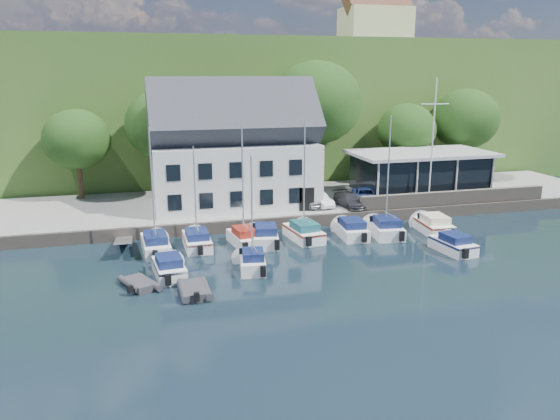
# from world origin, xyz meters

# --- Properties ---
(ground) EXTENTS (180.00, 180.00, 0.00)m
(ground) POSITION_xyz_m (0.00, 0.00, 0.00)
(ground) COLOR black
(ground) RESTS_ON ground
(quay) EXTENTS (60.00, 13.00, 1.00)m
(quay) POSITION_xyz_m (0.00, 17.50, 0.50)
(quay) COLOR gray
(quay) RESTS_ON ground
(quay_face) EXTENTS (60.00, 0.30, 1.00)m
(quay_face) POSITION_xyz_m (0.00, 11.00, 0.50)
(quay_face) COLOR #6B6155
(quay_face) RESTS_ON ground
(hillside) EXTENTS (160.00, 75.00, 16.00)m
(hillside) POSITION_xyz_m (0.00, 62.00, 8.00)
(hillside) COLOR #375A22
(hillside) RESTS_ON ground
(field_patch) EXTENTS (50.00, 30.00, 0.30)m
(field_patch) POSITION_xyz_m (8.00, 70.00, 16.15)
(field_patch) COLOR #4D5A2D
(field_patch) RESTS_ON hillside
(farmhouse) EXTENTS (10.40, 7.00, 8.20)m
(farmhouse) POSITION_xyz_m (22.00, 52.00, 20.10)
(farmhouse) COLOR beige
(farmhouse) RESTS_ON hillside
(harbor_building) EXTENTS (14.40, 8.20, 8.70)m
(harbor_building) POSITION_xyz_m (-7.00, 16.50, 5.35)
(harbor_building) COLOR silver
(harbor_building) RESTS_ON quay
(club_pavilion) EXTENTS (13.20, 7.20, 4.10)m
(club_pavilion) POSITION_xyz_m (11.00, 16.00, 3.05)
(club_pavilion) COLOR black
(club_pavilion) RESTS_ON quay
(seawall) EXTENTS (18.00, 0.50, 1.20)m
(seawall) POSITION_xyz_m (12.00, 11.40, 1.60)
(seawall) COLOR #6B6155
(seawall) RESTS_ON quay
(gangway) EXTENTS (1.20, 6.00, 1.40)m
(gangway) POSITION_xyz_m (-16.50, 9.00, 0.00)
(gangway) COLOR silver
(gangway) RESTS_ON ground
(car_silver) EXTENTS (2.31, 3.95, 1.26)m
(car_silver) POSITION_xyz_m (-0.93, 13.95, 1.63)
(car_silver) COLOR #B7B8BD
(car_silver) RESTS_ON quay
(car_white) EXTENTS (1.99, 3.78, 1.19)m
(car_white) POSITION_xyz_m (0.02, 13.81, 1.59)
(car_white) COLOR white
(car_white) RESTS_ON quay
(car_dgrey) EXTENTS (2.06, 4.26, 1.20)m
(car_dgrey) POSITION_xyz_m (2.57, 12.93, 1.60)
(car_dgrey) COLOR #2E2E33
(car_dgrey) RESTS_ON quay
(car_blue) EXTENTS (2.74, 4.35, 1.39)m
(car_blue) POSITION_xyz_m (4.45, 13.88, 1.69)
(car_blue) COLOR #314A97
(car_blue) RESTS_ON quay
(flagpole) EXTENTS (2.64, 0.20, 11.01)m
(flagpole) POSITION_xyz_m (9.75, 11.97, 6.51)
(flagpole) COLOR silver
(flagpole) RESTS_ON quay
(tree_0) EXTENTS (6.04, 6.04, 8.25)m
(tree_0) POSITION_xyz_m (-20.36, 22.36, 5.13)
(tree_0) COLOR #193510
(tree_0) RESTS_ON quay
(tree_1) EXTENTS (7.32, 7.32, 10.00)m
(tree_1) POSITION_xyz_m (-12.47, 21.48, 6.00)
(tree_1) COLOR #193510
(tree_1) RESTS_ON quay
(tree_2) EXTENTS (7.75, 7.75, 10.59)m
(tree_2) POSITION_xyz_m (-1.64, 22.33, 6.29)
(tree_2) COLOR #193510
(tree_2) RESTS_ON quay
(tree_3) EXTENTS (9.23, 9.23, 12.61)m
(tree_3) POSITION_xyz_m (2.57, 22.43, 7.30)
(tree_3) COLOR #193510
(tree_3) RESTS_ON quay
(tree_4) EXTENTS (6.07, 6.07, 8.29)m
(tree_4) POSITION_xyz_m (12.41, 21.72, 5.15)
(tree_4) COLOR #193510
(tree_4) RESTS_ON quay
(tree_5) EXTENTS (7.13, 7.13, 9.74)m
(tree_5) POSITION_xyz_m (19.22, 21.66, 5.87)
(tree_5) COLOR #193510
(tree_5) RESTS_ON quay
(boat_r1_0) EXTENTS (2.31, 6.47, 8.83)m
(boat_r1_0) POSITION_xyz_m (-14.30, 7.73, 4.41)
(boat_r1_0) COLOR white
(boat_r1_0) RESTS_ON ground
(boat_r1_1) EXTENTS (2.02, 5.89, 8.30)m
(boat_r1_1) POSITION_xyz_m (-11.34, 8.00, 4.15)
(boat_r1_1) COLOR white
(boat_r1_1) RESTS_ON ground
(boat_r1_2) EXTENTS (2.46, 5.63, 8.54)m
(boat_r1_2) POSITION_xyz_m (-7.93, 7.62, 4.27)
(boat_r1_2) COLOR white
(boat_r1_2) RESTS_ON ground
(boat_r1_3) EXTENTS (2.89, 5.85, 1.52)m
(boat_r1_3) POSITION_xyz_m (-6.33, 7.52, 0.76)
(boat_r1_3) COLOR white
(boat_r1_3) RESTS_ON ground
(boat_r1_4) EXTENTS (2.83, 5.97, 8.84)m
(boat_r1_4) POSITION_xyz_m (-3.21, 7.82, 4.42)
(boat_r1_4) COLOR white
(boat_r1_4) RESTS_ON ground
(boat_r1_5) EXTENTS (2.50, 5.79, 1.44)m
(boat_r1_5) POSITION_xyz_m (0.59, 7.61, 0.72)
(boat_r1_5) COLOR white
(boat_r1_5) RESTS_ON ground
(boat_r1_6) EXTENTS (3.11, 5.84, 9.34)m
(boat_r1_6) POSITION_xyz_m (3.26, 7.08, 4.67)
(boat_r1_6) COLOR white
(boat_r1_6) RESTS_ON ground
(boat_r1_7) EXTENTS (2.68, 6.10, 1.46)m
(boat_r1_7) POSITION_xyz_m (7.39, 7.07, 0.73)
(boat_r1_7) COLOR white
(boat_r1_7) RESTS_ON ground
(boat_r2_0) EXTENTS (2.38, 5.37, 1.39)m
(boat_r2_0) POSITION_xyz_m (-13.69, 2.67, 0.70)
(boat_r2_0) COLOR white
(boat_r2_0) RESTS_ON ground
(boat_r2_1) EXTENTS (2.48, 4.86, 8.38)m
(boat_r2_1) POSITION_xyz_m (-8.39, 2.39, 4.19)
(boat_r2_1) COLOR white
(boat_r2_1) RESTS_ON ground
(boat_r2_4) EXTENTS (2.52, 5.23, 1.39)m
(boat_r2_4) POSITION_xyz_m (6.20, 2.26, 0.69)
(boat_r2_4) COLOR white
(boat_r2_4) RESTS_ON ground
(dinghy_0) EXTENTS (2.63, 3.17, 0.64)m
(dinghy_0) POSITION_xyz_m (-15.54, 1.21, 0.32)
(dinghy_0) COLOR #333338
(dinghy_0) RESTS_ON ground
(dinghy_1) EXTENTS (1.89, 3.08, 0.71)m
(dinghy_1) POSITION_xyz_m (-12.48, -0.69, 0.35)
(dinghy_1) COLOR #333338
(dinghy_1) RESTS_ON ground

